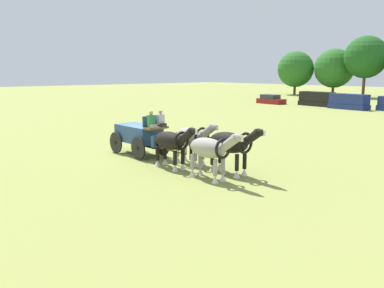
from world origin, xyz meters
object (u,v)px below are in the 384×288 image
Objects in this scene: parked_vehicle_b at (317,99)px; draft_horse_lead_off at (210,150)px; draft_horse_rear_off at (172,142)px; draft_horse_lead_near at (231,144)px; show_wagon at (140,135)px; draft_horse_rear_near at (192,138)px; parked_vehicle_c at (349,102)px; parked_vehicle_a at (271,100)px.

draft_horse_lead_off is at bearing -64.31° from parked_vehicle_b.
draft_horse_rear_off is 2.90m from draft_horse_lead_near.
draft_horse_rear_near is (3.54, 0.71, 0.17)m from show_wagon.
parked_vehicle_c is at bearing 105.35° from draft_horse_rear_off.
parked_vehicle_a is (-21.21, 34.57, -0.71)m from draft_horse_rear_off.
parked_vehicle_c is at bearing 2.69° from parked_vehicle_a.
draft_horse_lead_near is at bearing 7.00° from show_wagon.
draft_horse_lead_off is (2.60, 0.04, 0.03)m from draft_horse_rear_off.
parked_vehicle_b is at bearing 15.55° from parked_vehicle_a.
draft_horse_lead_near is 0.75× the size of parked_vehicle_a.
parked_vehicle_b is at bearing 112.93° from draft_horse_rear_near.
draft_horse_lead_off is (2.63, -1.26, -0.02)m from draft_horse_rear_near.
show_wagon is 1.92× the size of draft_horse_rear_near.
draft_horse_rear_off is 2.60m from draft_horse_lead_off.
draft_horse_lead_off is at bearing -5.05° from show_wagon.
draft_horse_lead_near is 0.66× the size of parked_vehicle_c.
parked_vehicle_c reaches higher than parked_vehicle_a.
parked_vehicle_a is (-21.17, 33.27, -0.75)m from draft_horse_rear_near.
draft_horse_rear_off is 0.70× the size of parked_vehicle_a.
parked_vehicle_c is (11.57, 0.54, 0.34)m from parked_vehicle_a.
draft_horse_lead_near reaches higher than draft_horse_rear_off.
draft_horse_rear_near is 0.97× the size of draft_horse_lead_off.
draft_horse_lead_near is at bearing -63.53° from parked_vehicle_b.
show_wagon is 1.85× the size of draft_horse_lead_off.
draft_horse_rear_off is 39.26m from parked_vehicle_b.
draft_horse_lead_near reaches higher than parked_vehicle_c.
parked_vehicle_a is at bearing 124.58° from draft_horse_lead_off.
draft_horse_rear_off is at bearing -74.65° from parked_vehicle_c.
parked_vehicle_c is (-12.24, 35.07, -0.39)m from draft_horse_lead_off.
parked_vehicle_c is (5.22, -1.22, -0.02)m from parked_vehicle_b.
parked_vehicle_b is 5.36m from parked_vehicle_c.
show_wagon is 1.77× the size of draft_horse_lead_near.
parked_vehicle_a is at bearing 121.52° from draft_horse_rear_off.
show_wagon reaches higher than draft_horse_lead_near.
parked_vehicle_c is at bearing 109.87° from draft_horse_lead_near.
draft_horse_rear_near is 38.05m from parked_vehicle_b.
draft_horse_lead_off reaches higher than parked_vehicle_c.
draft_horse_lead_off reaches higher than parked_vehicle_b.
draft_horse_rear_near is 0.93× the size of draft_horse_lead_near.
show_wagon is 1.90× the size of draft_horse_rear_off.
show_wagon is 6.20m from draft_horse_lead_off.
draft_horse_lead_near is at bearing 27.66° from draft_horse_rear_off.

